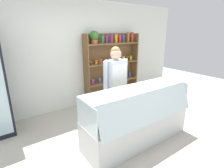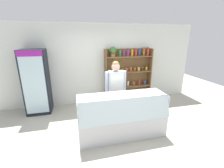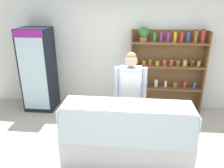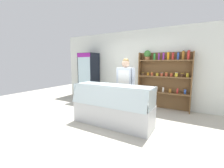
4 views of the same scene
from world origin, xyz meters
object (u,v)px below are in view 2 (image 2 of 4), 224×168
(drinks_fridge, at_px, (37,82))
(shelving_unit, at_px, (127,71))
(deli_display_case, at_px, (122,123))
(shop_clerk, at_px, (116,87))

(drinks_fridge, bearing_deg, shelving_unit, 4.50)
(drinks_fridge, height_order, deli_display_case, drinks_fridge)
(drinks_fridge, distance_m, shop_clerk, 2.40)
(deli_display_case, distance_m, shop_clerk, 0.96)
(shop_clerk, bearing_deg, drinks_fridge, 154.00)
(drinks_fridge, bearing_deg, deli_display_case, -39.24)
(shelving_unit, height_order, shop_clerk, shelving_unit)
(shelving_unit, relative_size, shop_clerk, 1.17)
(shelving_unit, distance_m, shop_clerk, 1.50)
(drinks_fridge, height_order, shop_clerk, drinks_fridge)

